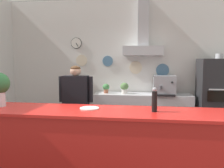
# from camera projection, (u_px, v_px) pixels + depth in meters

# --- Properties ---
(back_wall_assembly) EXTENTS (5.44, 2.96, 3.06)m
(back_wall_assembly) POSITION_uv_depth(u_px,v_px,m) (121.00, 61.00, 5.35)
(back_wall_assembly) COLOR gray
(back_wall_assembly) RESTS_ON ground_plane
(service_counter) EXTENTS (4.72, 0.65, 1.10)m
(service_counter) POSITION_uv_depth(u_px,v_px,m) (92.00, 158.00, 2.64)
(service_counter) COLOR red
(service_counter) RESTS_ON ground_plane
(back_prep_counter) EXTENTS (2.09, 0.54, 0.92)m
(back_prep_counter) POSITION_uv_depth(u_px,v_px,m) (142.00, 115.00, 5.18)
(back_prep_counter) COLOR silver
(back_prep_counter) RESTS_ON ground_plane
(pizza_oven) EXTENTS (0.74, 0.71, 1.77)m
(pizza_oven) POSITION_uv_depth(u_px,v_px,m) (217.00, 100.00, 4.76)
(pizza_oven) COLOR #232326
(pizza_oven) RESTS_ON ground_plane
(shop_worker) EXTENTS (0.58, 0.23, 1.55)m
(shop_worker) POSITION_uv_depth(u_px,v_px,m) (76.00, 109.00, 3.95)
(shop_worker) COLOR #232328
(shop_worker) RESTS_ON ground_plane
(espresso_machine) EXTENTS (0.45, 0.52, 0.41)m
(espresso_machine) POSITION_uv_depth(u_px,v_px,m) (164.00, 85.00, 5.02)
(espresso_machine) COLOR #A3A5AD
(espresso_machine) RESTS_ON back_prep_counter
(potted_oregano) EXTENTS (0.15, 0.15, 0.21)m
(potted_oregano) POSITION_uv_depth(u_px,v_px,m) (106.00, 88.00, 5.26)
(potted_oregano) COLOR #9E563D
(potted_oregano) RESTS_ON back_prep_counter
(potted_thyme) EXTENTS (0.18, 0.18, 0.24)m
(potted_thyme) POSITION_uv_depth(u_px,v_px,m) (124.00, 87.00, 5.16)
(potted_thyme) COLOR beige
(potted_thyme) RESTS_ON back_prep_counter
(pepper_grinder) EXTENTS (0.06, 0.06, 0.26)m
(pepper_grinder) POSITION_uv_depth(u_px,v_px,m) (154.00, 100.00, 2.47)
(pepper_grinder) COLOR black
(pepper_grinder) RESTS_ON service_counter
(condiment_plate) EXTENTS (0.22, 0.22, 0.01)m
(condiment_plate) POSITION_uv_depth(u_px,v_px,m) (89.00, 108.00, 2.64)
(condiment_plate) COLOR white
(condiment_plate) RESTS_ON service_counter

